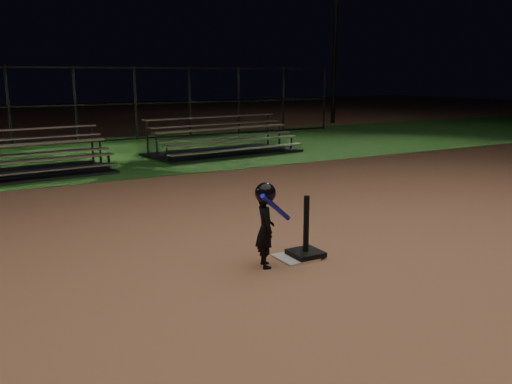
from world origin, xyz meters
name	(u,v)px	position (x,y,z in m)	size (l,w,h in m)	color
ground	(296,258)	(0.00, 0.00, 0.00)	(80.00, 80.00, 0.00)	#AE724F
grass_strip	(100,155)	(0.00, 10.00, 0.01)	(60.00, 8.00, 0.01)	#265D1E
home_plate	(296,257)	(0.00, 0.00, 0.01)	(0.45, 0.45, 0.02)	beige
batting_tee	(306,245)	(0.13, -0.03, 0.16)	(0.38, 0.38, 0.76)	black
child_batter	(266,222)	(-0.47, -0.06, 0.54)	(0.53, 0.48, 1.02)	black
bleacher_left	(13,168)	(-2.49, 7.57, 0.21)	(4.33, 2.41, 1.02)	#BABABF
bleacher_right	(223,146)	(3.14, 8.48, 0.22)	(4.45, 2.50, 1.04)	silver
backstop_fence	(75,105)	(0.00, 13.00, 1.25)	(20.08, 0.08, 2.50)	#38383D
light_pole_right	(337,13)	(12.00, 14.94, 4.95)	(0.90, 0.53, 8.30)	#2D2D30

